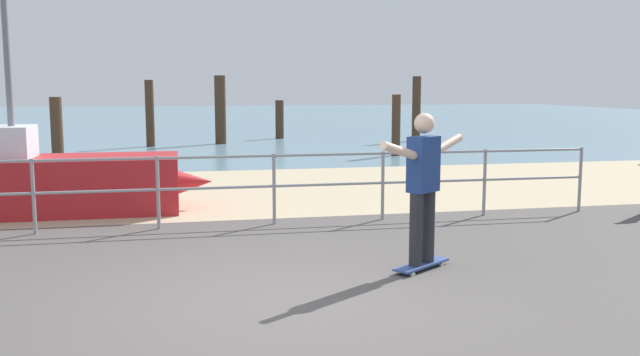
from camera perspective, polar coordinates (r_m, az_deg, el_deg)
ground_plane at (r=5.60m, az=-2.70°, el=-13.56°), size 24.00×10.00×0.04m
beach_strip at (r=13.33m, az=-8.19°, el=-1.10°), size 24.00×6.00×0.04m
sea_surface at (r=41.21m, az=-10.74°, el=4.80°), size 72.00×50.00×0.04m
railing_fence at (r=9.86m, az=-8.55°, el=-0.11°), size 11.52×0.05×1.05m
sailboat at (r=11.63m, az=-21.78°, el=-0.28°), size 4.96×1.43×4.80m
skateboard at (r=7.69m, az=8.41°, el=-7.14°), size 0.77×0.62×0.08m
skateboarder at (r=7.51m, az=8.55°, el=-0.12°), size 1.23×0.91×1.65m
groyne_post_1 at (r=19.81m, az=-20.99°, el=3.83°), size 0.31×0.31×1.71m
groyne_post_2 at (r=23.13m, az=-13.93°, el=5.20°), size 0.28×0.28×2.18m
groyne_post_3 at (r=23.76m, az=-8.27°, el=5.60°), size 0.38×0.38×2.34m
groyne_post_4 at (r=25.89m, az=-3.37°, el=4.85°), size 0.31×0.31×1.45m
groyne_post_5 at (r=19.71m, az=6.33°, el=4.35°), size 0.25×0.25×1.75m
groyne_post_6 at (r=24.96m, az=8.00°, el=5.69°), size 0.31×0.31×2.32m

